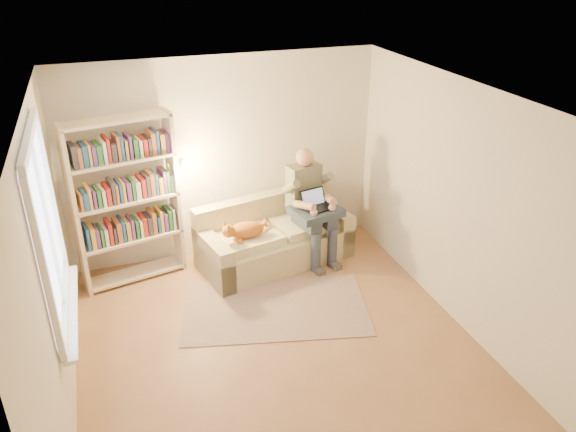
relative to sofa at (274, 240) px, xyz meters
name	(u,v)px	position (x,y,z in m)	size (l,w,h in m)	color
floor	(280,349)	(-0.49, -1.74, -0.30)	(4.50, 4.50, 0.00)	#8F6441
ceiling	(278,101)	(-0.49, -1.74, 2.30)	(4.00, 4.50, 0.02)	white
wall_left	(50,276)	(-2.49, -1.74, 1.00)	(0.02, 4.50, 2.60)	silver
wall_right	(462,208)	(1.51, -1.74, 1.00)	(0.02, 4.50, 2.60)	silver
wall_back	(224,159)	(-0.49, 0.51, 1.00)	(4.00, 0.02, 2.60)	silver
wall_front	(398,410)	(-0.49, -3.99, 1.00)	(4.00, 0.02, 2.60)	silver
window	(56,256)	(-2.44, -1.54, 1.08)	(0.12, 1.52, 1.69)	white
sofa	(274,240)	(0.00, 0.00, 0.00)	(2.07, 1.25, 0.82)	#C3BA8A
person	(310,200)	(0.47, -0.05, 0.52)	(0.54, 0.74, 1.48)	gray
cat	(245,230)	(-0.43, -0.22, 0.33)	(0.65, 0.33, 0.25)	orange
blanket	(317,211)	(0.52, -0.20, 0.42)	(0.59, 0.49, 0.09)	#2A3949
laptop	(317,203)	(0.52, -0.19, 0.53)	(0.39, 0.35, 0.29)	black
bookshelf	(126,194)	(-1.75, 0.16, 0.84)	(1.41, 0.56, 2.07)	beige
rug	(275,308)	(-0.32, -1.04, -0.29)	(2.09, 1.23, 0.01)	gray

